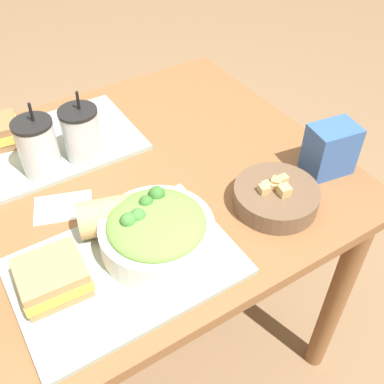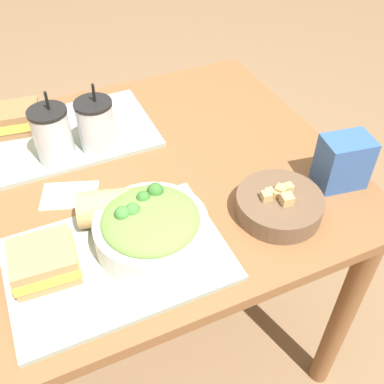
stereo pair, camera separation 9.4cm
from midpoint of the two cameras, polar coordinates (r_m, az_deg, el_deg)
ground_plane at (r=1.69m, az=-11.76°, el=-19.98°), size 12.00×12.00×0.00m
dining_table at (r=1.16m, az=-16.32°, el=-4.85°), size 1.31×0.86×0.76m
tray_near at (r=0.92m, az=-11.36°, el=-9.49°), size 0.43×0.30×0.01m
tray_far at (r=1.25m, az=-19.30°, el=5.58°), size 0.43×0.30×0.01m
salad_bowl at (r=0.90m, az=-7.54°, el=-5.06°), size 0.23×0.23×0.10m
soup_bowl at (r=1.01m, az=8.01°, el=-0.65°), size 0.19×0.19×0.07m
sandwich_near at (r=0.89m, az=-20.31°, el=-10.33°), size 0.13×0.12×0.06m
baguette_near at (r=0.95m, az=-13.26°, el=-3.11°), size 0.14×0.11×0.08m
drink_cup_dark at (r=1.13m, az=-21.23°, el=5.05°), size 0.09×0.09×0.19m
drink_cup_red at (r=1.14m, az=-16.12°, el=6.86°), size 0.09×0.09×0.18m
chip_bag at (r=1.11m, az=14.88°, el=5.16°), size 0.12×0.10×0.13m
napkin_folded at (r=1.07m, az=-18.49°, el=-1.97°), size 0.15×0.13×0.00m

